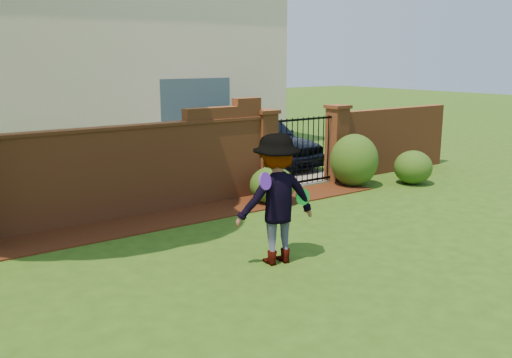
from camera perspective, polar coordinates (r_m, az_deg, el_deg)
ground at (r=8.12m, az=4.15°, el=-9.27°), size 80.00×80.00×0.01m
mulch_bed at (r=10.36m, az=-11.93°, el=-4.59°), size 11.10×1.08×0.03m
brick_wall at (r=10.40m, az=-18.98°, el=0.25°), size 8.70×0.31×2.16m
brick_wall_return at (r=15.22m, az=13.78°, el=3.91°), size 4.00×0.25×1.70m
pillar_left at (r=12.35m, az=0.94°, el=2.88°), size 0.50×0.50×1.88m
pillar_right at (r=13.76m, az=8.34°, el=3.72°), size 0.50×0.50×1.88m
iron_gate at (r=13.05m, az=4.83°, el=2.89°), size 1.78×0.03×1.60m
driveway at (r=16.40m, az=-4.31°, el=1.82°), size 3.20×8.00×0.01m
house at (r=18.73m, az=-17.78°, el=12.30°), size 12.40×6.40×6.30m
car at (r=15.67m, az=1.04°, el=4.00°), size 1.79×4.23×1.43m
shrub_left at (r=11.55m, az=1.70°, el=-0.64°), size 0.96×0.96×0.78m
shrub_middle at (r=13.30m, az=10.08°, el=1.92°), size 1.13×1.13×1.25m
shrub_right at (r=13.89m, az=15.89°, el=1.17°), size 0.92×0.92×0.81m
man at (r=8.06m, az=2.20°, el=-2.15°), size 1.36×0.93×1.94m
frisbee_purple at (r=7.65m, az=0.97°, el=-0.22°), size 0.26×0.15×0.25m
frisbee_green at (r=8.21m, az=4.82°, el=-1.83°), size 0.26×0.06×0.26m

